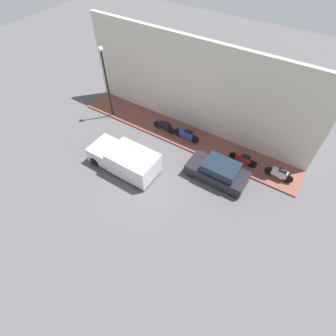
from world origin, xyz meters
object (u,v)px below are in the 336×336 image
Objects in this scene: motorcycle_blue at (187,134)px; motorcycle_black at (164,126)px; delivery_van at (124,159)px; motorcycle_red at (243,159)px; streetlamp at (105,74)px; scooter_silver at (279,173)px; parked_car at (218,171)px.

motorcycle_blue is 1.87m from motorcycle_black.
motorcycle_red is (4.42, -6.38, -0.29)m from delivery_van.
streetlamp is (3.84, 4.37, 2.77)m from delivery_van.
motorcycle_red is at bearing -55.30° from delivery_van.
scooter_silver is 2.38m from motorcycle_red.
motorcycle_black is (0.00, 8.57, -0.03)m from scooter_silver.
scooter_silver is 8.57m from motorcycle_black.
streetlamp is at bearing 95.53° from motorcycle_blue.
scooter_silver is at bearing -58.90° from parked_car.
delivery_van is at bearing -131.31° from streetlamp.
motorcycle_blue reaches higher than motorcycle_black.
streetlamp is at bearing 48.69° from delivery_van.
scooter_silver is at bearing -90.04° from motorcycle_red.
scooter_silver is 0.33× the size of streetlamp.
scooter_silver reaches higher than motorcycle_blue.
motorcycle_blue is 1.07× the size of motorcycle_black.
motorcycle_blue is 4.33m from motorcycle_red.
scooter_silver is 0.90× the size of motorcycle_blue.
parked_car is 0.70× the size of streetlamp.
parked_car reaches higher than scooter_silver.
motorcycle_blue is (4.47, -2.05, -0.25)m from delivery_van.
scooter_silver is 0.96× the size of motorcycle_black.
motorcycle_blue is at bearing -84.47° from streetlamp.
streetlamp reaches higher than motorcycle_blue.
motorcycle_blue is (2.03, 3.42, -0.08)m from parked_car.
parked_car is 1.91× the size of motorcycle_blue.
scooter_silver reaches higher than motorcycle_red.
delivery_van is 4.43m from motorcycle_black.
motorcycle_red is 6.20m from motorcycle_black.
parked_car is 2.18m from motorcycle_red.
motorcycle_red is at bearing -90.02° from motorcycle_black.
streetlamp reaches higher than scooter_silver.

